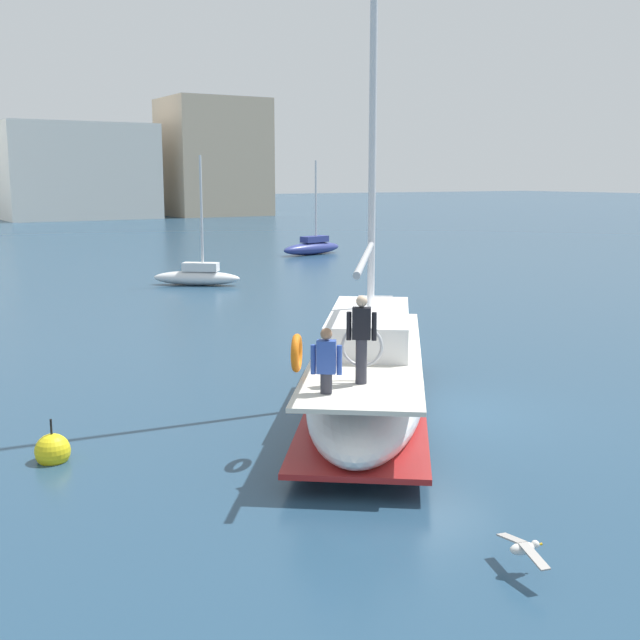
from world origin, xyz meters
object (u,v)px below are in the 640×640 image
Objects in this scene: moored_sloop_far at (197,275)px; seagull at (524,548)px; mooring_buoy at (53,451)px; main_sailboat at (368,374)px; moored_catamaran at (312,247)px.

moored_sloop_far is 29.41m from seagull.
mooring_buoy is (-11.37, -21.13, -0.28)m from moored_sloop_far.
mooring_buoy is (-6.49, 0.54, -0.72)m from main_sailboat.
moored_sloop_far is 16.12m from moored_catamaran.
seagull is (-7.07, -28.54, -0.12)m from moored_sloop_far.
moored_sloop_far is 23.99m from mooring_buoy.
moored_catamaran reaches higher than moored_sloop_far.
main_sailboat is 14.83× the size of mooring_buoy.
mooring_buoy is at bearing -118.29° from moored_sloop_far.
seagull is at bearing -107.69° from main_sailboat.
main_sailboat is 12.67× the size of seagull.
main_sailboat is 36.40m from moored_catamaran.
mooring_buoy is (-23.68, -31.54, -0.33)m from moored_catamaran.
main_sailboat is 22.22m from moored_sloop_far.
moored_sloop_far reaches higher than seagull.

